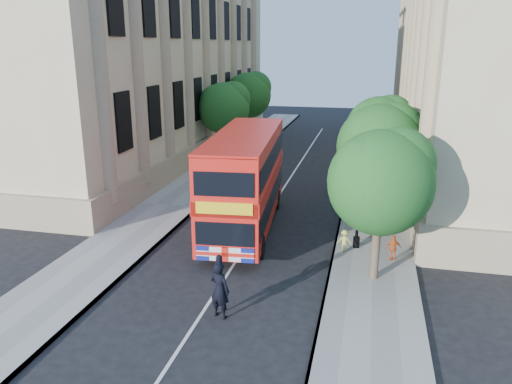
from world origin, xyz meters
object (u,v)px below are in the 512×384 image
Objects in this scene: double_decker_bus at (245,178)px; police_constable at (220,290)px; woman_pedestrian at (373,223)px; lamp_post at (359,197)px; box_van at (240,181)px.

double_decker_bus is 5.21× the size of police_constable.
lamp_post is at bearing 52.18° from woman_pedestrian.
box_van is 2.67× the size of police_constable.
double_decker_bus is at bearing -62.96° from police_constable.
lamp_post reaches higher than police_constable.
double_decker_bus is (-5.59, 1.49, 0.15)m from lamp_post.
woman_pedestrian is (6.31, -0.02, -1.81)m from double_decker_bus.
lamp_post is at bearing -20.04° from double_decker_bus.
police_constable is at bearing -121.62° from lamp_post.
woman_pedestrian is at bearing -102.14° from police_constable.
box_van reaches higher than woman_pedestrian.
double_decker_bus reaches higher than police_constable.
police_constable is at bearing 47.40° from woman_pedestrian.
lamp_post is 5.79m from double_decker_bus.
lamp_post is 8.48m from box_van.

